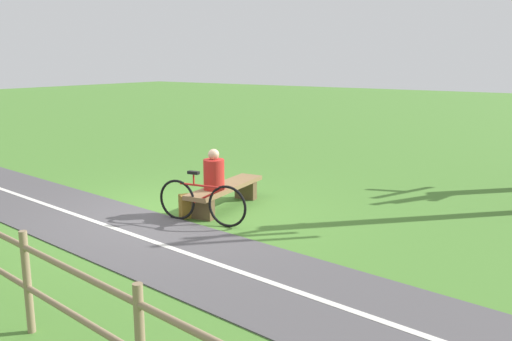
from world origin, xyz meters
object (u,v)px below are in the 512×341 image
Objects in this scene: bicycle at (202,202)px; backpack at (189,206)px; bench at (225,191)px; person_seated at (214,173)px.

bicycle is 4.09× the size of backpack.
person_seated is at bearing -0.00° from bench.
backpack is at bearing 151.90° from bicycle.
bench is 0.85m from backpack.
bench is at bearing 95.20° from bicycle.
backpack is (-0.15, -0.43, -0.17)m from bicycle.
backpack is at bearing -18.92° from bench.
bench is 2.89× the size of person_seated.
person_seated reaches higher than backpack.
backpack is (0.82, -0.18, -0.12)m from bench.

